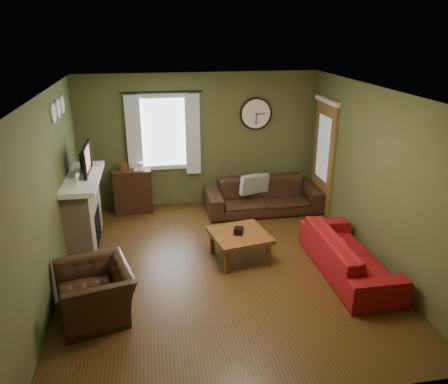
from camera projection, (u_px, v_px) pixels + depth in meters
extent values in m
cube|color=#462C12|center=(222.00, 267.00, 6.59)|extent=(4.60, 5.20, 0.00)
cube|color=white|center=(222.00, 92.00, 5.66)|extent=(4.60, 5.20, 0.00)
cube|color=#4C5428|center=(50.00, 196.00, 5.76)|extent=(0.00, 5.20, 2.60)
cube|color=#4C5428|center=(374.00, 177.00, 6.49)|extent=(0.00, 5.20, 2.60)
cube|color=#4C5428|center=(200.00, 141.00, 8.52)|extent=(4.60, 0.00, 2.60)
cube|color=#4C5428|center=(272.00, 289.00, 3.73)|extent=(4.60, 0.00, 2.60)
cube|color=tan|center=(84.00, 213.00, 7.12)|extent=(0.40, 1.40, 1.10)
cube|color=black|center=(97.00, 226.00, 7.24)|extent=(0.04, 0.60, 0.55)
cube|color=white|center=(81.00, 178.00, 6.91)|extent=(0.58, 1.60, 0.08)
imported|color=black|center=(82.00, 163.00, 6.98)|extent=(0.08, 0.60, 0.35)
cube|color=#994C3F|center=(87.00, 159.00, 6.97)|extent=(0.02, 0.62, 0.36)
cylinder|color=white|center=(53.00, 113.00, 6.16)|extent=(0.28, 0.28, 0.03)
cylinder|color=white|center=(58.00, 109.00, 6.48)|extent=(0.28, 0.28, 0.03)
cylinder|color=white|center=(62.00, 105.00, 6.81)|extent=(0.28, 0.28, 0.03)
cylinder|color=black|center=(162.00, 92.00, 7.95)|extent=(0.03, 0.03, 1.50)
cube|color=silver|center=(134.00, 137.00, 8.16)|extent=(0.28, 0.04, 1.55)
cube|color=silver|center=(193.00, 135.00, 8.33)|extent=(0.28, 0.04, 1.55)
cube|color=brown|center=(324.00, 158.00, 8.28)|extent=(0.05, 0.90, 2.10)
imported|color=brown|center=(134.00, 164.00, 8.21)|extent=(0.17, 0.23, 0.02)
imported|color=black|center=(263.00, 196.00, 8.45)|extent=(2.19, 0.86, 0.64)
cube|color=gray|center=(259.00, 183.00, 8.43)|extent=(0.38, 0.18, 0.36)
cube|color=gray|center=(250.00, 185.00, 8.36)|extent=(0.40, 0.23, 0.39)
imported|color=maroon|center=(348.00, 254.00, 6.34)|extent=(0.80, 2.04, 0.60)
imported|color=black|center=(96.00, 292.00, 5.40)|extent=(1.09, 1.18, 0.64)
cube|color=black|center=(239.00, 236.00, 6.65)|extent=(0.18, 0.18, 0.10)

